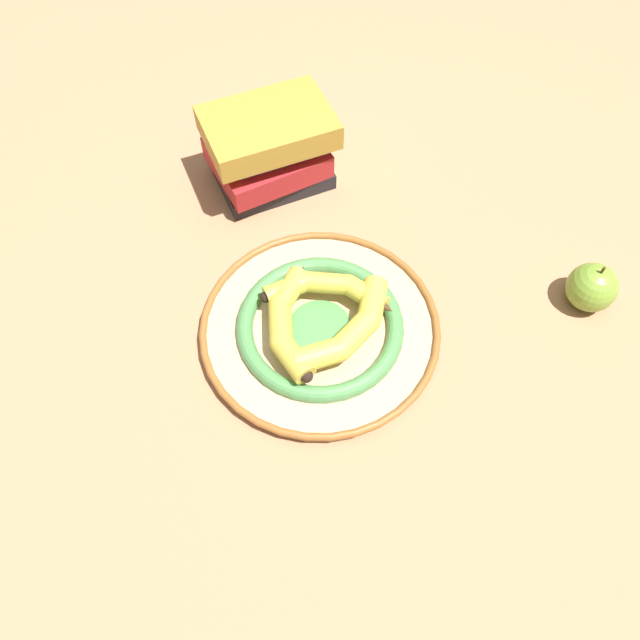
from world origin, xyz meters
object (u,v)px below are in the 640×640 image
(decorative_bowl, at_px, (320,328))
(apple, at_px, (592,287))
(book_stack, at_px, (270,147))
(banana_a, at_px, (347,332))
(banana_b, at_px, (329,289))
(banana_c, at_px, (287,321))

(decorative_bowl, height_order, apple, apple)
(book_stack, xyz_separation_m, apple, (0.11, -0.53, -0.03))
(banana_a, xyz_separation_m, book_stack, (0.18, 0.31, 0.02))
(banana_a, bearing_deg, book_stack, 60.64)
(decorative_bowl, relative_size, banana_a, 1.71)
(decorative_bowl, distance_m, book_stack, 0.32)
(apple, bearing_deg, book_stack, 102.23)
(banana_b, height_order, book_stack, book_stack)
(decorative_bowl, height_order, book_stack, book_stack)
(banana_b, relative_size, apple, 1.96)
(decorative_bowl, distance_m, apple, 0.40)
(banana_b, height_order, apple, apple)
(banana_a, bearing_deg, decorative_bowl, 95.08)
(decorative_bowl, distance_m, banana_b, 0.06)
(banana_a, xyz_separation_m, banana_c, (-0.04, 0.07, -0.00))
(book_stack, bearing_deg, banana_a, -98.55)
(book_stack, bearing_deg, banana_b, -98.46)
(decorative_bowl, bearing_deg, apple, -41.76)
(banana_c, height_order, apple, apple)
(banana_c, bearing_deg, banana_a, 74.11)
(book_stack, relative_size, apple, 2.81)
(book_stack, bearing_deg, banana_c, -111.58)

